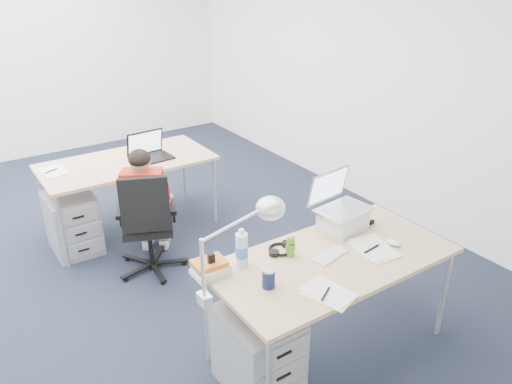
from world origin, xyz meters
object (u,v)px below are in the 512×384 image
(seated_person, at_px, (147,205))
(desk_lamp, at_px, (230,252))
(bear_figurine, at_px, (291,246))
(desk_near, at_px, (333,264))
(wireless_keyboard, at_px, (330,255))
(headphones, at_px, (281,248))
(desk_far, at_px, (127,165))
(silver_laptop, at_px, (344,203))
(far_cup, at_px, (142,148))
(can_koozie, at_px, (269,278))
(office_chair, at_px, (150,243))
(water_bottle, at_px, (242,247))
(drawer_pedestal_far, at_px, (73,223))
(sunglasses, at_px, (369,224))
(dark_laptop, at_px, (151,146))
(cordless_phone, at_px, (212,265))
(book_stack, at_px, (210,268))
(drawer_pedestal_near, at_px, (258,351))

(seated_person, bearing_deg, desk_lamp, -64.78)
(bear_figurine, height_order, desk_lamp, desk_lamp)
(desk_near, xyz_separation_m, seated_person, (-0.57, 1.72, -0.13))
(wireless_keyboard, distance_m, headphones, 0.32)
(desk_far, xyz_separation_m, silver_laptop, (0.80, -2.13, 0.25))
(desk_lamp, xyz_separation_m, far_cup, (0.47, 2.48, -0.24))
(can_koozie, relative_size, bear_figurine, 0.86)
(wireless_keyboard, bearing_deg, can_koozie, 174.13)
(office_chair, bearing_deg, silver_laptop, -31.15)
(water_bottle, bearing_deg, headphones, 0.08)
(headphones, bearing_deg, drawer_pedestal_far, 94.61)
(headphones, xyz_separation_m, desk_lamp, (-0.52, -0.22, 0.27))
(water_bottle, xyz_separation_m, sunglasses, (1.03, -0.08, -0.11))
(water_bottle, bearing_deg, bear_figurine, -14.47)
(dark_laptop, relative_size, far_cup, 4.01)
(cordless_phone, relative_size, desk_lamp, 0.27)
(can_koozie, bearing_deg, book_stack, 126.04)
(drawer_pedestal_far, height_order, silver_laptop, silver_laptop)
(drawer_pedestal_far, distance_m, dark_laptop, 1.01)
(headphones, xyz_separation_m, book_stack, (-0.52, 0.02, 0.03))
(cordless_phone, bearing_deg, desk_far, 85.36)
(book_stack, distance_m, desk_lamp, 0.33)
(office_chair, height_order, headphones, office_chair)
(bear_figurine, height_order, book_stack, bear_figurine)
(cordless_phone, xyz_separation_m, far_cup, (0.47, 2.26, -0.03))
(desk_far, relative_size, cordless_phone, 10.37)
(book_stack, bearing_deg, bear_figurine, -10.65)
(drawer_pedestal_near, distance_m, can_koozie, 0.52)
(drawer_pedestal_far, xyz_separation_m, dark_laptop, (0.82, -0.01, 0.59))
(drawer_pedestal_near, height_order, sunglasses, sunglasses)
(drawer_pedestal_near, distance_m, far_cup, 2.61)
(wireless_keyboard, height_order, cordless_phone, cordless_phone)
(cordless_phone, xyz_separation_m, sunglasses, (1.25, -0.08, -0.06))
(cordless_phone, bearing_deg, book_stack, 91.07)
(drawer_pedestal_near, height_order, drawer_pedestal_far, same)
(far_cup, bearing_deg, office_chair, -110.83)
(book_stack, bearing_deg, seated_person, 83.04)
(silver_laptop, xyz_separation_m, desk_lamp, (-1.06, -0.22, 0.08))
(can_koozie, height_order, cordless_phone, cordless_phone)
(desk_far, xyz_separation_m, office_chair, (-0.15, -0.81, -0.41))
(desk_far, bearing_deg, can_koozie, -91.04)
(desk_far, xyz_separation_m, bear_figurine, (0.27, -2.21, 0.12))
(cordless_phone, height_order, far_cup, cordless_phone)
(seated_person, distance_m, headphones, 1.52)
(office_chair, distance_m, bear_figurine, 1.56)
(water_bottle, distance_m, book_stack, 0.23)
(water_bottle, bearing_deg, book_stack, 175.19)
(drawer_pedestal_near, bearing_deg, water_bottle, 76.81)
(office_chair, relative_size, silver_laptop, 2.37)
(wireless_keyboard, height_order, bear_figurine, bear_figurine)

